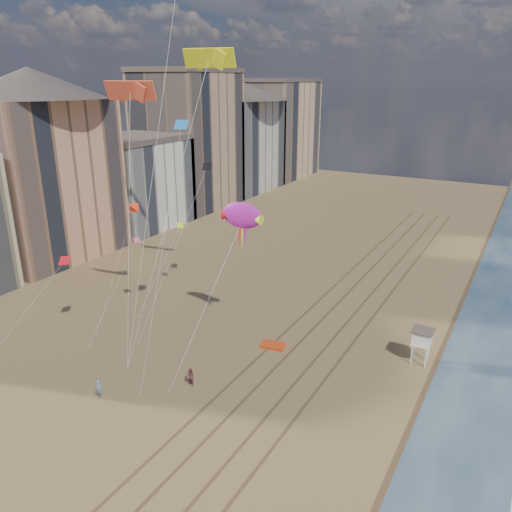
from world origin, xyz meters
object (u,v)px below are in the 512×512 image
(lifeguard_stand, at_px, (422,338))
(kite_flyer_b, at_px, (190,377))
(show_kite, at_px, (242,216))
(grounded_kite, at_px, (273,345))
(kite_flyer_a, at_px, (99,389))

(lifeguard_stand, relative_size, kite_flyer_b, 2.03)
(show_kite, bearing_deg, grounded_kite, 1.21)
(lifeguard_stand, xyz_separation_m, show_kite, (-17.79, -4.45, 11.00))
(lifeguard_stand, height_order, grounded_kite, lifeguard_stand)
(lifeguard_stand, bearing_deg, kite_flyer_a, -139.43)
(show_kite, distance_m, kite_flyer_a, 20.90)
(show_kite, relative_size, kite_flyer_b, 9.71)
(show_kite, height_order, kite_flyer_a, show_kite)
(grounded_kite, height_order, kite_flyer_b, kite_flyer_b)
(show_kite, bearing_deg, lifeguard_stand, 14.04)
(grounded_kite, xyz_separation_m, kite_flyer_b, (-3.30, -10.06, 0.76))
(lifeguard_stand, relative_size, grounded_kite, 1.47)
(grounded_kite, height_order, show_kite, show_kite)
(show_kite, xyz_separation_m, kite_flyer_a, (-5.50, -15.49, -12.90))
(lifeguard_stand, distance_m, kite_flyer_a, 30.72)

